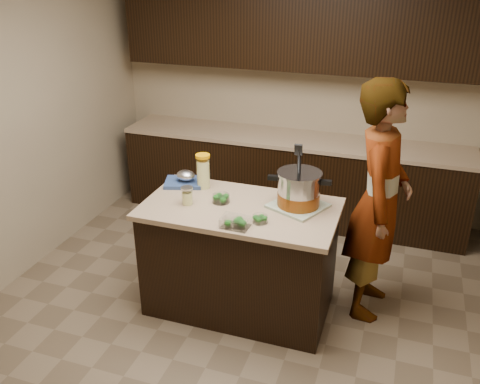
# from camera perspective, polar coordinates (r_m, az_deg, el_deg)

# --- Properties ---
(ground_plane) EXTENTS (4.00, 4.00, 0.00)m
(ground_plane) POSITION_cam_1_polar(r_m,az_deg,el_deg) (4.27, 0.00, -12.52)
(ground_plane) COLOR brown
(ground_plane) RESTS_ON ground
(room_shell) EXTENTS (4.04, 4.04, 2.72)m
(room_shell) POSITION_cam_1_polar(r_m,az_deg,el_deg) (3.50, 0.00, 10.37)
(room_shell) COLOR tan
(room_shell) RESTS_ON ground
(back_cabinets) EXTENTS (3.60, 0.63, 2.33)m
(back_cabinets) POSITION_cam_1_polar(r_m,az_deg,el_deg) (5.33, 6.04, 6.67)
(back_cabinets) COLOR black
(back_cabinets) RESTS_ON ground
(island) EXTENTS (1.46, 0.81, 0.90)m
(island) POSITION_cam_1_polar(r_m,az_deg,el_deg) (4.01, 0.00, -7.38)
(island) COLOR black
(island) RESTS_ON ground
(dish_towel) EXTENTS (0.48, 0.48, 0.02)m
(dish_towel) POSITION_cam_1_polar(r_m,az_deg,el_deg) (3.81, 6.53, -1.55)
(dish_towel) COLOR #58754F
(dish_towel) RESTS_ON island
(stock_pot) EXTENTS (0.47, 0.36, 0.47)m
(stock_pot) POSITION_cam_1_polar(r_m,az_deg,el_deg) (3.75, 6.62, 0.09)
(stock_pot) COLOR #B7B7BC
(stock_pot) RESTS_ON dish_towel
(lemonade_pitcher) EXTENTS (0.14, 0.14, 0.28)m
(lemonade_pitcher) POSITION_cam_1_polar(r_m,az_deg,el_deg) (4.06, -4.16, 2.19)
(lemonade_pitcher) COLOR #DBDB86
(lemonade_pitcher) RESTS_ON island
(mason_jar) EXTENTS (0.11, 0.11, 0.15)m
(mason_jar) POSITION_cam_1_polar(r_m,az_deg,el_deg) (3.82, -5.94, -0.46)
(mason_jar) COLOR #DBDB86
(mason_jar) RESTS_ON island
(broccoli_tub_left) EXTENTS (0.17, 0.17, 0.06)m
(broccoli_tub_left) POSITION_cam_1_polar(r_m,az_deg,el_deg) (3.85, -2.15, -0.77)
(broccoli_tub_left) COLOR silver
(broccoli_tub_left) RESTS_ON island
(broccoli_tub_right) EXTENTS (0.14, 0.14, 0.05)m
(broccoli_tub_right) POSITION_cam_1_polar(r_m,az_deg,el_deg) (3.56, 2.27, -3.08)
(broccoli_tub_right) COLOR silver
(broccoli_tub_right) RESTS_ON island
(broccoli_tub_rect) EXTENTS (0.20, 0.15, 0.07)m
(broccoli_tub_rect) POSITION_cam_1_polar(r_m,az_deg,el_deg) (3.50, -0.52, -3.46)
(broccoli_tub_rect) COLOR silver
(broccoli_tub_rect) RESTS_ON island
(blue_tray) EXTENTS (0.36, 0.32, 0.11)m
(blue_tray) POSITION_cam_1_polar(r_m,az_deg,el_deg) (4.17, -6.24, 1.38)
(blue_tray) COLOR navy
(blue_tray) RESTS_ON island
(person) EXTENTS (0.48, 0.70, 1.86)m
(person) POSITION_cam_1_polar(r_m,az_deg,el_deg) (3.93, 15.33, -1.12)
(person) COLOR gray
(person) RESTS_ON ground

